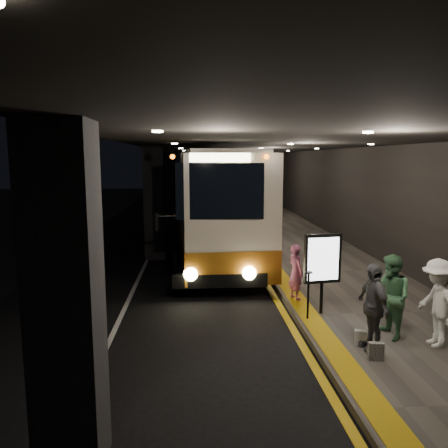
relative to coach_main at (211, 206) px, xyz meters
name	(u,v)px	position (x,y,z in m)	size (l,w,h in m)	color
ground	(193,285)	(-0.76, -4.86, -1.97)	(90.00, 90.00, 0.00)	black
lane_line_white	(151,252)	(-2.56, 0.14, -1.96)	(0.12, 50.00, 0.01)	silver
kerb_stripe_yellow	(248,251)	(1.59, 0.14, -1.96)	(0.18, 50.00, 0.01)	gold
sidewalk	(303,249)	(3.99, 0.14, -1.89)	(4.50, 50.00, 0.15)	#514C44
tactile_strip	(260,247)	(2.09, 0.14, -1.81)	(0.50, 50.00, 0.01)	gold
terminal_wall	(357,181)	(6.24, 0.14, 1.03)	(0.10, 50.00, 6.00)	black
support_columns	(155,203)	(-2.26, -0.86, 0.23)	(0.80, 24.80, 4.40)	black
canopy	(253,142)	(1.74, 0.14, 2.63)	(9.00, 50.00, 0.40)	black
coach_main	(211,206)	(0.00, 0.00, 0.00)	(3.48, 13.26, 4.10)	beige
coach_second	(209,189)	(0.26, 10.73, -0.05)	(2.92, 12.74, 3.99)	beige
coach_third	(204,179)	(0.26, 26.33, -0.12)	(2.69, 12.25, 3.84)	beige
passenger_boarding	(296,272)	(2.04, -6.80, -1.06)	(0.55, 0.36, 1.51)	#CA5E8C
passenger_waiting_green	(391,297)	(3.46, -9.49, -0.92)	(0.87, 0.54, 1.79)	#42774D
passenger_waiting_white	(437,303)	(4.21, -9.96, -0.91)	(1.17, 0.54, 1.81)	white
passenger_waiting_grey	(373,306)	(2.84, -10.01, -0.93)	(1.04, 0.53, 1.77)	#4A4B4F
bag_polka	(376,351)	(2.73, -10.52, -1.64)	(0.29, 0.12, 0.35)	black
bag_plain	(360,338)	(2.70, -9.82, -1.67)	(0.24, 0.14, 0.30)	beige
info_sign	(323,260)	(2.42, -7.95, -0.47)	(0.95, 0.25, 1.99)	black
stanchion_post	(308,296)	(1.99, -8.32, -1.24)	(0.05, 0.05, 1.14)	black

